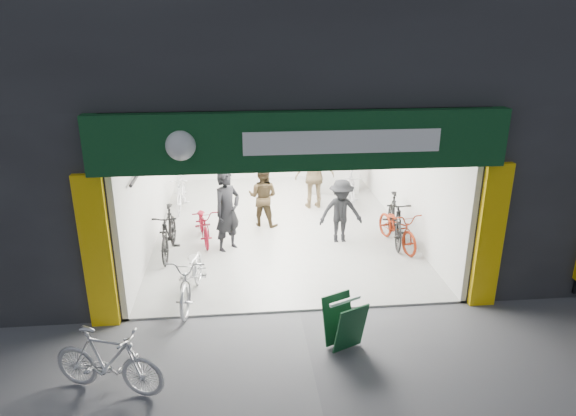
{
  "coord_description": "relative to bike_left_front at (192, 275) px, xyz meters",
  "views": [
    {
      "loc": [
        -0.98,
        -7.69,
        4.76
      ],
      "look_at": [
        -0.05,
        1.5,
        1.38
      ],
      "focal_mm": 32.0,
      "sensor_mm": 36.0,
      "label": 1
    }
  ],
  "objects": [
    {
      "name": "ground",
      "position": [
        1.86,
        -0.6,
        -0.5
      ],
      "size": [
        60.0,
        60.0,
        0.0
      ],
      "primitive_type": "plane",
      "color": "#56565B",
      "rests_on": "ground"
    },
    {
      "name": "building",
      "position": [
        2.77,
        4.39,
        3.82
      ],
      "size": [
        17.0,
        10.27,
        8.0
      ],
      "color": "#232326",
      "rests_on": "ground"
    },
    {
      "name": "bike_left_front",
      "position": [
        0.0,
        0.0,
        0.0
      ],
      "size": [
        0.86,
        1.95,
        0.99
      ],
      "primitive_type": "imported",
      "rotation": [
        0.0,
        0.0,
        -0.11
      ],
      "color": "silver",
      "rests_on": "ground"
    },
    {
      "name": "bike_left_midfront",
      "position": [
        -0.64,
        1.98,
        0.03
      ],
      "size": [
        0.56,
        1.77,
        1.05
      ],
      "primitive_type": "imported",
      "rotation": [
        0.0,
        0.0,
        -0.04
      ],
      "color": "black",
      "rests_on": "ground"
    },
    {
      "name": "bike_left_midback",
      "position": [
        0.06,
        2.69,
        -0.07
      ],
      "size": [
        0.82,
        1.67,
        0.84
      ],
      "primitive_type": "imported",
      "rotation": [
        0.0,
        0.0,
        0.17
      ],
      "color": "maroon",
      "rests_on": "ground"
    },
    {
      "name": "bike_left_back",
      "position": [
        -0.64,
        4.82,
        -0.01
      ],
      "size": [
        0.52,
        1.63,
        0.97
      ],
      "primitive_type": "imported",
      "rotation": [
        0.0,
        0.0,
        -0.04
      ],
      "color": "silver",
      "rests_on": "ground"
    },
    {
      "name": "bike_right_front",
      "position": [
        4.36,
        2.18,
        0.05
      ],
      "size": [
        0.77,
        1.88,
        1.1
      ],
      "primitive_type": "imported",
      "rotation": [
        0.0,
        0.0,
        -0.14
      ],
      "color": "black",
      "rests_on": "ground"
    },
    {
      "name": "bike_right_mid",
      "position": [
        4.36,
        1.94,
        -0.05
      ],
      "size": [
        0.9,
        1.78,
        0.89
      ],
      "primitive_type": "imported",
      "rotation": [
        0.0,
        0.0,
        0.19
      ],
      "color": "maroon",
      "rests_on": "ground"
    },
    {
      "name": "bike_right_back",
      "position": [
        3.91,
        4.64,
        -0.02
      ],
      "size": [
        0.65,
        1.64,
        0.96
      ],
      "primitive_type": "imported",
      "rotation": [
        0.0,
        0.0,
        -0.13
      ],
      "color": "#A5A5AA",
      "rests_on": "ground"
    },
    {
      "name": "parked_bike",
      "position": [
        -0.94,
        -2.34,
        -0.01
      ],
      "size": [
        1.67,
        0.96,
        0.97
      ],
      "primitive_type": "imported",
      "rotation": [
        0.0,
        0.0,
        1.23
      ],
      "color": "silver",
      "rests_on": "ground"
    },
    {
      "name": "customer_a",
      "position": [
        0.62,
        2.09,
        0.41
      ],
      "size": [
        0.78,
        0.77,
        1.82
      ],
      "primitive_type": "imported",
      "rotation": [
        0.0,
        0.0,
        0.73
      ],
      "color": "black",
      "rests_on": "ground"
    },
    {
      "name": "customer_b",
      "position": [
        1.45,
        3.44,
        0.27
      ],
      "size": [
        0.9,
        0.81,
        1.53
      ],
      "primitive_type": "imported",
      "rotation": [
        0.0,
        0.0,
        2.77
      ],
      "color": "#3A2D1A",
      "rests_on": "ground"
    },
    {
      "name": "customer_c",
      "position": [
        3.13,
        2.23,
        0.25
      ],
      "size": [
        0.98,
        0.58,
        1.5
      ],
      "primitive_type": "imported",
      "rotation": [
        0.0,
        0.0,
        0.03
      ],
      "color": "black",
      "rests_on": "ground"
    },
    {
      "name": "customer_d",
      "position": [
        2.88,
        4.55,
        0.41
      ],
      "size": [
        1.09,
        0.52,
        1.8
      ],
      "primitive_type": "imported",
      "rotation": [
        0.0,
        0.0,
        3.21
      ],
      "color": "#8E7652",
      "rests_on": "ground"
    },
    {
      "name": "sandwich_board",
      "position": [
        2.41,
        -1.68,
        -0.05
      ],
      "size": [
        0.69,
        0.7,
        0.8
      ],
      "rotation": [
        0.0,
        0.0,
        0.43
      ],
      "color": "#0E3B1D",
      "rests_on": "ground"
    }
  ]
}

